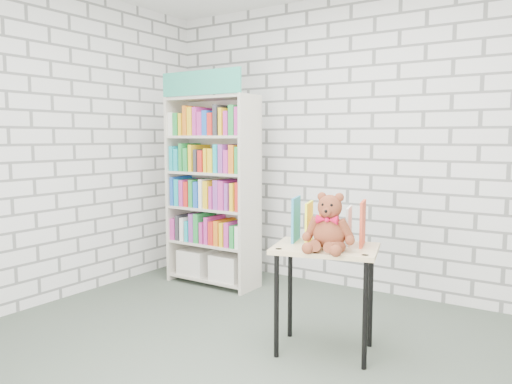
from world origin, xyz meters
The scene contains 6 objects.
ground centered at (0.00, 0.00, 0.00)m, with size 4.50×4.50×0.00m, color #424D40.
room_shell centered at (0.00, 0.00, 1.78)m, with size 4.52×4.02×2.81m.
bookshelf centered at (-1.38, 1.36, 0.95)m, with size 0.93×0.36×2.09m.
display_table centered at (0.25, 0.50, 0.63)m, with size 0.78×0.64×0.73m.
table_books centered at (0.22, 0.60, 0.88)m, with size 0.52×0.33×0.28m.
teddy_bear centered at (0.31, 0.40, 0.88)m, with size 0.34×0.33×0.37m.
Camera 1 is at (1.66, -2.51, 1.46)m, focal length 35.00 mm.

